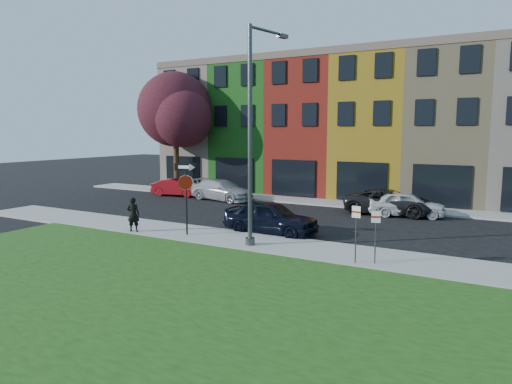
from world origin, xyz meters
The scene contains 15 objects.
ground centered at (0.00, 0.00, 0.00)m, with size 120.00×120.00×0.00m, color black.
sidewalk_near centered at (2.00, 3.00, 0.06)m, with size 40.00×3.00×0.12m, color gray.
sidewalk_far centered at (-3.00, 15.00, 0.06)m, with size 40.00×2.40×0.12m, color gray.
rowhouse_block centered at (-2.50, 21.18, 4.99)m, with size 30.00×10.12×10.00m.
stop_sign centered at (-4.18, 2.58, 2.44)m, with size 1.02×0.31×3.28m.
man centered at (-6.80, 1.90, 0.94)m, with size 0.70×0.60×1.63m, color black.
sedan_near centered at (-1.13, 5.09, 0.78)m, with size 4.62×1.96×1.56m, color black.
parked_car_red centered at (-13.07, 13.03, 0.65)m, with size 4.12×1.93×1.31m, color maroon.
parked_car_silver centered at (-9.02, 12.91, 0.72)m, with size 5.21×2.78×1.44m, color #B1B1B6.
parked_car_dark centered at (2.64, 13.01, 0.73)m, with size 5.38×2.76×1.45m, color black.
parked_car_white centered at (3.62, 12.77, 0.71)m, with size 4.46×2.53×1.43m, color white.
street_lamp centered at (-0.65, 2.54, 4.61)m, with size 0.81×2.55×8.91m.
parking_sign_a centered at (4.58, 2.15, 1.37)m, with size 0.31×0.14×1.98m.
parking_sign_b centered at (3.94, 1.89, 1.47)m, with size 0.32×0.09×2.17m.
tree_purple centered at (-14.67, 15.11, 6.39)m, with size 7.06×6.18×9.37m.
Camera 1 is at (8.57, -13.81, 4.83)m, focal length 32.00 mm.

